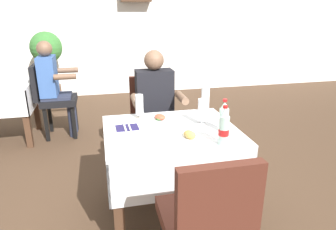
{
  "coord_description": "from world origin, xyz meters",
  "views": [
    {
      "loc": [
        -0.35,
        -2.14,
        1.62
      ],
      "look_at": [
        0.15,
        0.02,
        0.84
      ],
      "focal_mm": 32.08,
      "sensor_mm": 36.0,
      "label": 1
    }
  ],
  "objects_px": {
    "beer_glass_middle": "(202,111)",
    "beer_glass_right": "(205,99)",
    "main_dining_table": "(171,151)",
    "background_patron": "(54,84)",
    "napkin_cutlery_set": "(127,127)",
    "plate_near_camera": "(187,136)",
    "chair_far_diner_seat": "(153,119)",
    "plate_far_diner": "(160,118)",
    "cola_bottle_primary": "(224,118)",
    "cola_bottle_secondary": "(224,128)",
    "beer_glass_left": "(139,106)",
    "potted_plant_corner": "(47,58)",
    "background_chair_right": "(51,96)",
    "chair_near_camera_side": "(206,220)",
    "seated_diner_far": "(156,107)"
  },
  "relations": [
    {
      "from": "chair_far_diner_seat",
      "to": "seated_diner_far",
      "type": "relative_size",
      "value": 0.77
    },
    {
      "from": "plate_far_diner",
      "to": "cola_bottle_primary",
      "type": "height_order",
      "value": "cola_bottle_primary"
    },
    {
      "from": "seated_diner_far",
      "to": "beer_glass_right",
      "type": "distance_m",
      "value": 0.55
    },
    {
      "from": "main_dining_table",
      "to": "plate_near_camera",
      "type": "xyz_separation_m",
      "value": [
        0.07,
        -0.2,
        0.2
      ]
    },
    {
      "from": "main_dining_table",
      "to": "cola_bottle_primary",
      "type": "height_order",
      "value": "cola_bottle_primary"
    },
    {
      "from": "beer_glass_middle",
      "to": "seated_diner_far",
      "type": "bearing_deg",
      "value": 110.8
    },
    {
      "from": "cola_bottle_primary",
      "to": "potted_plant_corner",
      "type": "height_order",
      "value": "potted_plant_corner"
    },
    {
      "from": "background_chair_right",
      "to": "potted_plant_corner",
      "type": "distance_m",
      "value": 1.56
    },
    {
      "from": "beer_glass_left",
      "to": "cola_bottle_secondary",
      "type": "bearing_deg",
      "value": -53.51
    },
    {
      "from": "beer_glass_right",
      "to": "napkin_cutlery_set",
      "type": "bearing_deg",
      "value": -161.74
    },
    {
      "from": "main_dining_table",
      "to": "napkin_cutlery_set",
      "type": "bearing_deg",
      "value": 163.35
    },
    {
      "from": "main_dining_table",
      "to": "plate_far_diner",
      "type": "height_order",
      "value": "plate_far_diner"
    },
    {
      "from": "beer_glass_left",
      "to": "cola_bottle_primary",
      "type": "relative_size",
      "value": 0.82
    },
    {
      "from": "beer_glass_middle",
      "to": "background_patron",
      "type": "distance_m",
      "value": 2.34
    },
    {
      "from": "beer_glass_middle",
      "to": "plate_far_diner",
      "type": "bearing_deg",
      "value": 152.56
    },
    {
      "from": "seated_diner_far",
      "to": "background_patron",
      "type": "bearing_deg",
      "value": 131.35
    },
    {
      "from": "chair_far_diner_seat",
      "to": "plate_near_camera",
      "type": "bearing_deg",
      "value": -86.11
    },
    {
      "from": "main_dining_table",
      "to": "seated_diner_far",
      "type": "xyz_separation_m",
      "value": [
        0.01,
        0.7,
        0.14
      ]
    },
    {
      "from": "plate_near_camera",
      "to": "napkin_cutlery_set",
      "type": "distance_m",
      "value": 0.49
    },
    {
      "from": "beer_glass_right",
      "to": "cola_bottle_secondary",
      "type": "xyz_separation_m",
      "value": [
        -0.11,
        -0.68,
        0.0
      ]
    },
    {
      "from": "chair_far_diner_seat",
      "to": "main_dining_table",
      "type": "bearing_deg",
      "value": -90.0
    },
    {
      "from": "cola_bottle_primary",
      "to": "napkin_cutlery_set",
      "type": "xyz_separation_m",
      "value": [
        -0.69,
        0.22,
        -0.1
      ]
    },
    {
      "from": "seated_diner_far",
      "to": "plate_near_camera",
      "type": "bearing_deg",
      "value": -86.51
    },
    {
      "from": "main_dining_table",
      "to": "chair_near_camera_side",
      "type": "height_order",
      "value": "chair_near_camera_side"
    },
    {
      "from": "chair_far_diner_seat",
      "to": "background_patron",
      "type": "relative_size",
      "value": 0.77
    },
    {
      "from": "napkin_cutlery_set",
      "to": "potted_plant_corner",
      "type": "relative_size",
      "value": 0.15
    },
    {
      "from": "plate_near_camera",
      "to": "cola_bottle_secondary",
      "type": "xyz_separation_m",
      "value": [
        0.21,
        -0.15,
        0.1
      ]
    },
    {
      "from": "plate_far_diner",
      "to": "cola_bottle_secondary",
      "type": "height_order",
      "value": "cola_bottle_secondary"
    },
    {
      "from": "beer_glass_middle",
      "to": "beer_glass_right",
      "type": "bearing_deg",
      "value": 65.38
    },
    {
      "from": "main_dining_table",
      "to": "background_chair_right",
      "type": "bearing_deg",
      "value": 120.21
    },
    {
      "from": "plate_far_diner",
      "to": "background_patron",
      "type": "xyz_separation_m",
      "value": [
        -1.04,
        1.74,
        -0.06
      ]
    },
    {
      "from": "cola_bottle_primary",
      "to": "background_chair_right",
      "type": "height_order",
      "value": "cola_bottle_primary"
    },
    {
      "from": "beer_glass_left",
      "to": "napkin_cutlery_set",
      "type": "bearing_deg",
      "value": -122.07
    },
    {
      "from": "chair_near_camera_side",
      "to": "cola_bottle_primary",
      "type": "relative_size",
      "value": 3.88
    },
    {
      "from": "chair_far_diner_seat",
      "to": "chair_near_camera_side",
      "type": "xyz_separation_m",
      "value": [
        0.0,
        -1.62,
        0.0
      ]
    },
    {
      "from": "plate_near_camera",
      "to": "plate_far_diner",
      "type": "relative_size",
      "value": 0.87
    },
    {
      "from": "chair_far_diner_seat",
      "to": "cola_bottle_primary",
      "type": "height_order",
      "value": "cola_bottle_primary"
    },
    {
      "from": "plate_far_diner",
      "to": "potted_plant_corner",
      "type": "height_order",
      "value": "potted_plant_corner"
    },
    {
      "from": "main_dining_table",
      "to": "background_patron",
      "type": "distance_m",
      "value": 2.24
    },
    {
      "from": "seated_diner_far",
      "to": "beer_glass_left",
      "type": "xyz_separation_m",
      "value": [
        -0.21,
        -0.41,
        0.16
      ]
    },
    {
      "from": "seated_diner_far",
      "to": "background_chair_right",
      "type": "height_order",
      "value": "seated_diner_far"
    },
    {
      "from": "plate_far_diner",
      "to": "background_patron",
      "type": "distance_m",
      "value": 2.03
    },
    {
      "from": "napkin_cutlery_set",
      "to": "plate_far_diner",
      "type": "bearing_deg",
      "value": 22.01
    },
    {
      "from": "cola_bottle_primary",
      "to": "cola_bottle_secondary",
      "type": "relative_size",
      "value": 0.9
    },
    {
      "from": "beer_glass_middle",
      "to": "cola_bottle_secondary",
      "type": "bearing_deg",
      "value": -87.6
    },
    {
      "from": "plate_near_camera",
      "to": "chair_far_diner_seat",
      "type": "bearing_deg",
      "value": 93.89
    },
    {
      "from": "beer_glass_left",
      "to": "beer_glass_right",
      "type": "height_order",
      "value": "beer_glass_right"
    },
    {
      "from": "plate_near_camera",
      "to": "beer_glass_middle",
      "type": "xyz_separation_m",
      "value": [
        0.19,
        0.25,
        0.09
      ]
    },
    {
      "from": "beer_glass_left",
      "to": "potted_plant_corner",
      "type": "bearing_deg",
      "value": 110.09
    },
    {
      "from": "beer_glass_right",
      "to": "potted_plant_corner",
      "type": "relative_size",
      "value": 0.18
    }
  ]
}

